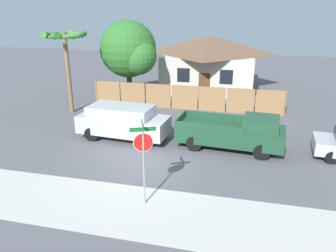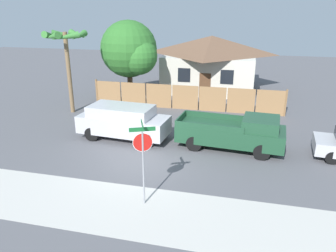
{
  "view_description": "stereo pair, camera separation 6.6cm",
  "coord_description": "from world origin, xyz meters",
  "px_view_note": "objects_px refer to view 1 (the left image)",
  "views": [
    {
      "loc": [
        4.38,
        -13.06,
        6.83
      ],
      "look_at": [
        1.02,
        1.01,
        1.6
      ],
      "focal_mm": 35.0,
      "sensor_mm": 36.0,
      "label": 1
    },
    {
      "loc": [
        4.44,
        -13.04,
        6.83
      ],
      "look_at": [
        1.02,
        1.01,
        1.6
      ],
      "focal_mm": 35.0,
      "sensor_mm": 36.0,
      "label": 2
    }
  ],
  "objects_px": {
    "red_suv": "(123,121)",
    "orange_pickup": "(234,132)",
    "oak_tree": "(130,51)",
    "palm_tree": "(65,43)",
    "stop_sign": "(143,150)",
    "house": "(210,61)"
  },
  "relations": [
    {
      "from": "house",
      "to": "oak_tree",
      "type": "height_order",
      "value": "oak_tree"
    },
    {
      "from": "red_suv",
      "to": "orange_pickup",
      "type": "xyz_separation_m",
      "value": [
        5.97,
        -0.02,
        -0.12
      ]
    },
    {
      "from": "oak_tree",
      "to": "palm_tree",
      "type": "height_order",
      "value": "oak_tree"
    },
    {
      "from": "palm_tree",
      "to": "stop_sign",
      "type": "xyz_separation_m",
      "value": [
        8.28,
        -9.65,
        -2.54
      ]
    },
    {
      "from": "oak_tree",
      "to": "palm_tree",
      "type": "bearing_deg",
      "value": -129.59
    },
    {
      "from": "oak_tree",
      "to": "orange_pickup",
      "type": "bearing_deg",
      "value": -42.84
    },
    {
      "from": "oak_tree",
      "to": "orange_pickup",
      "type": "relative_size",
      "value": 1.1
    },
    {
      "from": "orange_pickup",
      "to": "stop_sign",
      "type": "distance_m",
      "value": 6.66
    },
    {
      "from": "red_suv",
      "to": "orange_pickup",
      "type": "bearing_deg",
      "value": 4.59
    },
    {
      "from": "house",
      "to": "stop_sign",
      "type": "distance_m",
      "value": 19.23
    },
    {
      "from": "palm_tree",
      "to": "orange_pickup",
      "type": "relative_size",
      "value": 1.0
    },
    {
      "from": "palm_tree",
      "to": "red_suv",
      "type": "height_order",
      "value": "palm_tree"
    },
    {
      "from": "orange_pickup",
      "to": "oak_tree",
      "type": "bearing_deg",
      "value": 141.93
    },
    {
      "from": "house",
      "to": "palm_tree",
      "type": "distance_m",
      "value": 12.95
    },
    {
      "from": "orange_pickup",
      "to": "house",
      "type": "bearing_deg",
      "value": 106.61
    },
    {
      "from": "oak_tree",
      "to": "palm_tree",
      "type": "xyz_separation_m",
      "value": [
        -3.08,
        -3.73,
        0.86
      ]
    },
    {
      "from": "orange_pickup",
      "to": "stop_sign",
      "type": "relative_size",
      "value": 1.72
    },
    {
      "from": "palm_tree",
      "to": "stop_sign",
      "type": "relative_size",
      "value": 1.72
    },
    {
      "from": "stop_sign",
      "to": "red_suv",
      "type": "bearing_deg",
      "value": 94.04
    },
    {
      "from": "house",
      "to": "red_suv",
      "type": "height_order",
      "value": "house"
    },
    {
      "from": "oak_tree",
      "to": "stop_sign",
      "type": "height_order",
      "value": "oak_tree"
    },
    {
      "from": "palm_tree",
      "to": "red_suv",
      "type": "distance_m",
      "value": 7.43
    }
  ]
}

